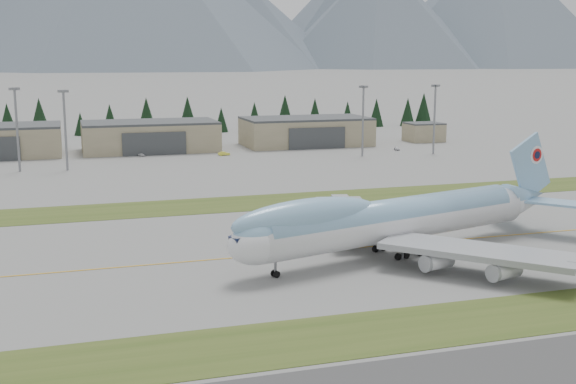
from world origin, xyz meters
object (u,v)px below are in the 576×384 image
object	(u,v)px
hangar_right	(306,131)
service_vehicle_c	(397,150)
service_vehicle_b	(224,155)
hangar_center	(150,136)
service_vehicle_a	(142,156)
boeing_747_freighter	(395,219)

from	to	relation	value
hangar_right	service_vehicle_c	size ratio (longest dim) A/B	11.99
hangar_right	service_vehicle_b	distance (m)	42.80
hangar_center	service_vehicle_a	xyz separation A→B (m)	(-4.70, -14.92, -5.39)
boeing_747_freighter	service_vehicle_a	bearing A→B (deg)	85.89
service_vehicle_b	service_vehicle_c	size ratio (longest dim) A/B	1.03
boeing_747_freighter	service_vehicle_a	size ratio (longest dim) A/B	24.09
hangar_right	service_vehicle_b	world-z (taller)	hangar_right
hangar_center	service_vehicle_b	bearing A→B (deg)	-42.15
service_vehicle_c	hangar_right	bearing A→B (deg)	151.60
boeing_747_freighter	hangar_center	size ratio (longest dim) A/B	1.53
hangar_right	service_vehicle_b	bearing A→B (deg)	-150.64
service_vehicle_b	service_vehicle_c	bearing A→B (deg)	-97.52
hangar_right	service_vehicle_a	bearing A→B (deg)	-167.01
hangar_right	service_vehicle_a	distance (m)	66.62
hangar_right	service_vehicle_c	distance (m)	37.28
hangar_center	service_vehicle_a	size ratio (longest dim) A/B	15.79
hangar_right	hangar_center	bearing A→B (deg)	180.00
service_vehicle_b	hangar_right	bearing A→B (deg)	-64.15
hangar_center	service_vehicle_a	distance (m)	16.55
hangar_right	service_vehicle_a	size ratio (longest dim) A/B	15.79
hangar_right	service_vehicle_c	world-z (taller)	hangar_right
boeing_747_freighter	hangar_right	size ratio (longest dim) A/B	1.53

